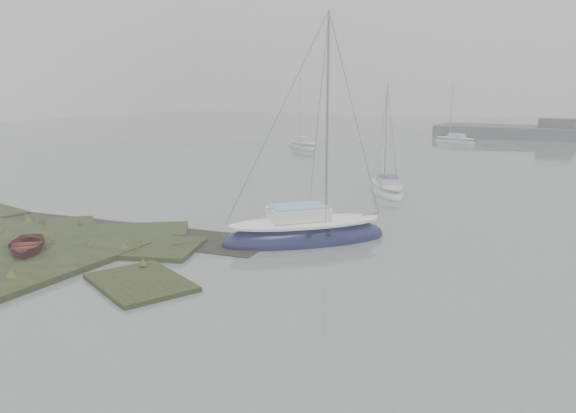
# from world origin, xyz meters

# --- Properties ---
(ground) EXTENTS (160.00, 160.00, 0.00)m
(ground) POSITION_xyz_m (0.00, 30.00, 0.00)
(ground) COLOR slate
(ground) RESTS_ON ground
(sailboat_main) EXTENTS (6.53, 6.43, 9.73)m
(sailboat_main) POSITION_xyz_m (2.93, 6.54, 0.30)
(sailboat_main) COLOR #10133B
(sailboat_main) RESTS_ON ground
(sailboat_white) EXTENTS (3.91, 4.95, 6.84)m
(sailboat_white) POSITION_xyz_m (2.68, 18.20, 0.21)
(sailboat_white) COLOR silver
(sailboat_white) RESTS_ON ground
(sailboat_far_a) EXTENTS (5.41, 5.09, 7.90)m
(sailboat_far_a) POSITION_xyz_m (-12.56, 38.18, 0.24)
(sailboat_far_a) COLOR silver
(sailboat_far_a) RESTS_ON ground
(sailboat_far_c) EXTENTS (5.22, 3.14, 7.01)m
(sailboat_far_c) POSITION_xyz_m (0.16, 51.02, 0.22)
(sailboat_far_c) COLOR silver
(sailboat_far_c) RESTS_ON ground
(dinghy) EXTENTS (3.24, 3.24, 0.55)m
(dinghy) POSITION_xyz_m (-5.22, -0.18, 0.50)
(dinghy) COLOR maroon
(dinghy) RESTS_ON marsh_bank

